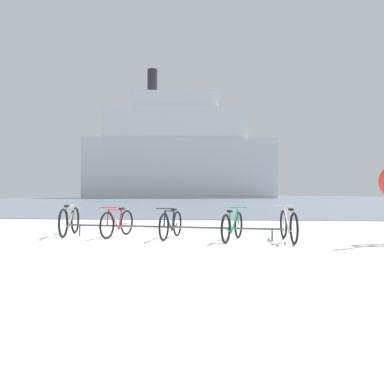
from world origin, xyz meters
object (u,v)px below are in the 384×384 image
bicycle_1 (117,223)px  bicycle_0 (70,221)px  bicycle_4 (288,225)px  bicycle_2 (171,224)px  bicycle_3 (233,226)px  ferry_ship (179,155)px

bicycle_1 → bicycle_0: bearing=172.0°
bicycle_1 → bicycle_4: bearing=-7.2°
bicycle_2 → bicycle_3: (1.49, -0.33, 0.00)m
bicycle_0 → bicycle_4: 5.54m
bicycle_0 → bicycle_3: bearing=-9.9°
ferry_ship → bicycle_2: bearing=-83.2°
bicycle_2 → bicycle_3: bicycle_3 is taller
bicycle_3 → bicycle_2: bearing=167.6°
bicycle_2 → bicycle_4: 2.78m
bicycle_1 → ferry_ship: bearing=95.7°
bicycle_3 → bicycle_4: bicycle_4 is taller
bicycle_4 → ferry_ship: ferry_ship is taller
bicycle_3 → bicycle_4: size_ratio=0.94×
bicycle_0 → bicycle_2: 2.76m
bicycle_1 → bicycle_2: size_ratio=0.97×
bicycle_0 → bicycle_1: bicycle_0 is taller
bicycle_1 → bicycle_2: bicycle_1 is taller
bicycle_0 → ferry_ship: bearing=94.6°
bicycle_2 → bicycle_3: size_ratio=0.98×
bicycle_0 → bicycle_3: 4.28m
bicycle_2 → ferry_ship: 70.91m
bicycle_0 → bicycle_2: size_ratio=1.09×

